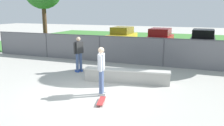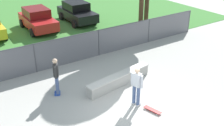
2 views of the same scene
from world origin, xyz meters
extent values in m
plane|color=#ADAAA3|center=(0.00, 0.00, 0.00)|extent=(80.00, 80.00, 0.00)
cube|color=#3D7A33|center=(0.00, 15.82, 0.01)|extent=(31.65, 20.00, 0.02)
cube|color=#A8A59E|center=(0.92, 1.92, 0.26)|extent=(3.77, 0.99, 0.52)
cube|color=beige|center=(0.92, 1.92, 0.55)|extent=(3.82, 1.03, 0.06)
cube|color=beige|center=(0.51, 0.20, 0.05)|extent=(0.28, 0.18, 0.10)
cube|color=beige|center=(0.57, -0.01, 0.05)|extent=(0.28, 0.18, 0.10)
cylinder|color=#475B89|center=(0.48, 0.19, 0.54)|extent=(0.15, 0.15, 0.88)
cylinder|color=#475B89|center=(0.54, -0.02, 0.54)|extent=(0.15, 0.15, 0.88)
cube|color=silver|center=(0.51, 0.08, 1.28)|extent=(0.32, 0.43, 0.60)
cylinder|color=silver|center=(0.44, 0.32, 1.26)|extent=(0.10, 0.10, 0.58)
cylinder|color=silver|center=(0.58, -0.16, 1.26)|extent=(0.10, 0.10, 0.58)
sphere|color=beige|center=(0.51, 0.08, 1.71)|extent=(0.22, 0.22, 0.22)
cube|color=red|center=(0.82, -0.66, 0.08)|extent=(0.39, 0.82, 0.02)
cube|color=#B2B2B7|center=(0.88, -0.92, 0.06)|extent=(0.15, 0.09, 0.02)
cube|color=#B2B2B7|center=(0.75, -0.40, 0.06)|extent=(0.15, 0.09, 0.02)
cylinder|color=silver|center=(0.80, -0.94, 0.03)|extent=(0.04, 0.06, 0.05)
cylinder|color=silver|center=(0.97, -0.90, 0.03)|extent=(0.04, 0.06, 0.05)
cylinder|color=silver|center=(0.67, -0.42, 0.03)|extent=(0.04, 0.06, 0.05)
cylinder|color=silver|center=(0.84, -0.37, 0.03)|extent=(0.04, 0.06, 0.05)
cylinder|color=#4C4C51|center=(-1.96, 5.52, 0.82)|extent=(0.07, 0.07, 1.63)
cylinder|color=#4C4C51|center=(1.96, 5.52, 0.82)|extent=(0.07, 0.07, 1.63)
cylinder|color=#4C4C51|center=(5.89, 5.52, 0.82)|extent=(0.07, 0.07, 1.63)
cylinder|color=#4C4C51|center=(9.82, 5.52, 0.82)|extent=(0.07, 0.07, 1.63)
cylinder|color=#4C4C51|center=(0.00, 5.52, 1.60)|extent=(19.65, 0.05, 0.05)
cube|color=slate|center=(0.00, 5.52, 0.82)|extent=(19.65, 0.01, 1.63)
cylinder|color=#47301E|center=(7.17, 7.32, 2.14)|extent=(0.32, 0.32, 4.29)
cylinder|color=black|center=(-2.05, 11.36, 0.32)|extent=(0.24, 0.65, 0.64)
cube|color=#B21E1E|center=(0.62, 12.16, 0.67)|extent=(1.90, 4.24, 0.70)
cube|color=#621010|center=(0.62, 12.31, 1.34)|extent=(1.65, 2.14, 0.64)
cylinder|color=black|center=(1.48, 10.83, 0.32)|extent=(0.24, 0.65, 0.64)
cylinder|color=black|center=(-0.32, 10.88, 0.32)|extent=(0.24, 0.65, 0.64)
cylinder|color=black|center=(1.55, 13.44, 0.32)|extent=(0.24, 0.65, 0.64)
cylinder|color=black|center=(-0.25, 13.48, 0.32)|extent=(0.24, 0.65, 0.64)
cube|color=black|center=(4.01, 12.29, 0.67)|extent=(1.90, 4.24, 0.70)
cube|color=black|center=(4.02, 12.44, 1.34)|extent=(1.65, 2.14, 0.64)
cylinder|color=black|center=(4.88, 10.97, 0.32)|extent=(0.24, 0.65, 0.64)
cylinder|color=black|center=(3.08, 11.01, 0.32)|extent=(0.24, 0.65, 0.64)
cylinder|color=black|center=(4.95, 13.57, 0.32)|extent=(0.24, 0.65, 0.64)
cylinder|color=black|center=(3.15, 13.62, 0.32)|extent=(0.24, 0.65, 0.64)
cube|color=#2647A5|center=(-2.00, 2.73, 0.05)|extent=(0.28, 0.21, 0.10)
cube|color=#2647A5|center=(-1.91, 2.93, 0.05)|extent=(0.28, 0.21, 0.10)
cylinder|color=#475B89|center=(-1.98, 2.71, 0.54)|extent=(0.15, 0.15, 0.88)
cylinder|color=#475B89|center=(-1.89, 2.91, 0.54)|extent=(0.15, 0.15, 0.88)
cube|color=#2D2D2D|center=(-1.93, 2.81, 1.28)|extent=(0.36, 0.44, 0.60)
cylinder|color=#2D2D2D|center=(-2.04, 2.59, 1.26)|extent=(0.10, 0.10, 0.58)
cylinder|color=#2D2D2D|center=(-1.83, 3.04, 1.26)|extent=(0.10, 0.10, 0.58)
sphere|color=beige|center=(-1.93, 2.81, 1.71)|extent=(0.22, 0.22, 0.22)
camera|label=1|loc=(3.86, -7.62, 3.12)|focal=37.57mm
camera|label=2|loc=(-5.89, -7.58, 6.87)|focal=43.85mm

